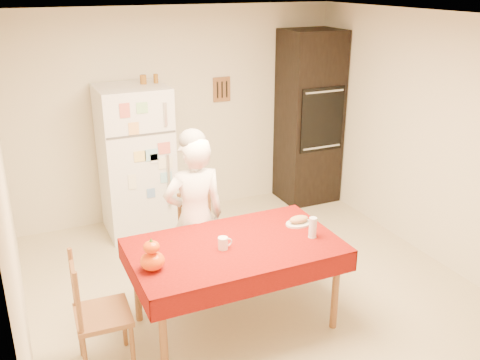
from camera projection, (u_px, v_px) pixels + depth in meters
floor at (261, 298)px, 4.97m from camera, size 4.50×4.50×0.00m
room_shell at (263, 129)px, 4.39m from camera, size 4.02×4.52×2.51m
refrigerator at (136, 161)px, 6.02m from camera, size 0.75×0.74×1.70m
oven_cabinet at (309, 118)px, 6.84m from camera, size 0.70×0.62×2.20m
dining_table at (235, 252)px, 4.36m from camera, size 1.70×1.00×0.76m
chair_far at (203, 235)px, 5.06m from camera, size 0.53×0.52×0.95m
chair_left at (93, 310)px, 3.92m from camera, size 0.42×0.44×0.95m
seated_woman at (195, 218)px, 4.80m from camera, size 0.58×0.40×1.54m
coffee_mug at (223, 243)px, 4.25m from camera, size 0.08×0.08×0.10m
pumpkin_lower at (152, 261)px, 3.95m from camera, size 0.19×0.19×0.14m
pumpkin_upper at (152, 247)px, 3.91m from camera, size 0.12×0.12×0.09m
wine_glass at (313, 227)px, 4.43m from camera, size 0.07×0.07×0.18m
bread_plate at (299, 223)px, 4.69m from camera, size 0.24×0.24×0.02m
bread_loaf at (299, 219)px, 4.67m from camera, size 0.18×0.10×0.06m
spice_jar_left at (142, 80)px, 5.79m from camera, size 0.05×0.05×0.10m
spice_jar_mid at (144, 79)px, 5.80m from camera, size 0.05×0.05×0.10m
spice_jar_right at (156, 79)px, 5.85m from camera, size 0.05×0.05×0.10m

